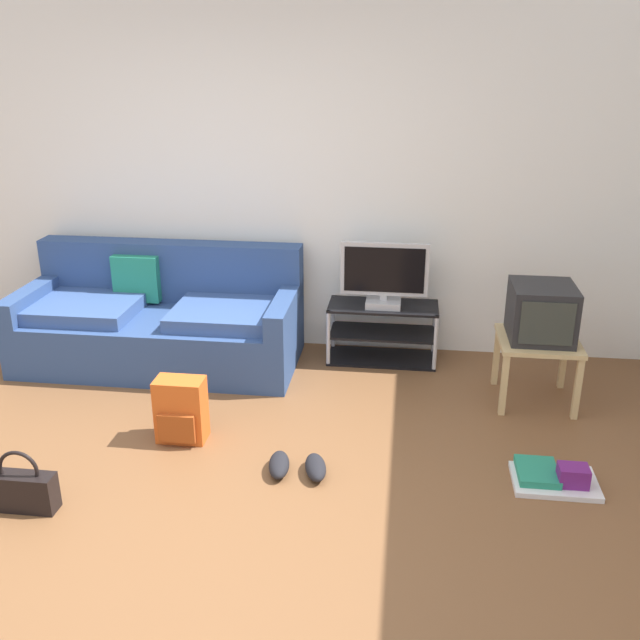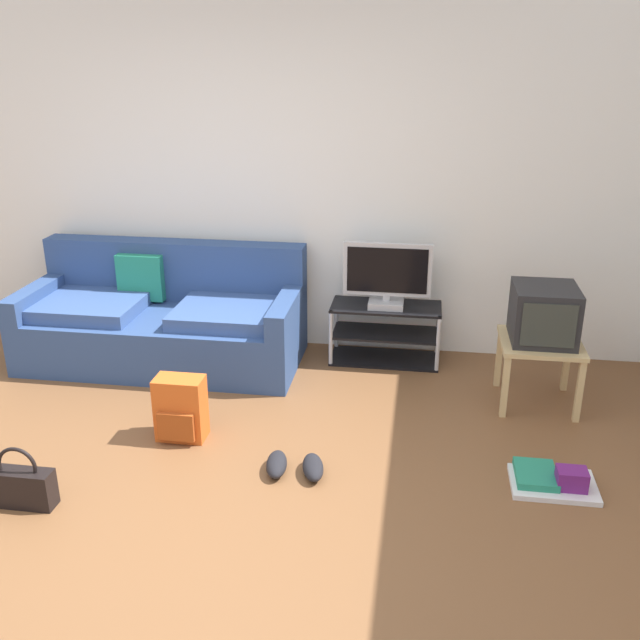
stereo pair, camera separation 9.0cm
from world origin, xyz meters
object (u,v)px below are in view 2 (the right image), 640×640
Objects in this scene: couch at (165,320)px; floor_tray at (552,480)px; flat_tv at (387,276)px; crt_tv at (544,314)px; tv_stand at (385,333)px; sneakers_pair at (295,466)px; backpack at (181,409)px; handbag at (21,486)px; side_table at (540,351)px.

floor_tray is (2.68, -1.36, -0.27)m from couch.
flat_tv is 1.48× the size of crt_tv.
sneakers_pair is (-0.40, -1.64, -0.18)m from tv_stand.
flat_tv is at bearing 75.34° from backpack.
floor_tray is (2.17, -0.21, -0.15)m from backpack.
backpack is 1.08× the size of sneakers_pair.
backpack reaches higher than handbag.
flat_tv reaches higher than sneakers_pair.
couch is 2.76m from crt_tv.
tv_stand is 2.32× the size of handbag.
crt_tv is 1.19m from floor_tray.
sneakers_pair is 1.42m from floor_tray.
tv_stand is 2.06× the size of backpack.
handbag is at bearing -129.49° from flat_tv.
couch is at bearing -172.70° from tv_stand.
floor_tray is (1.41, 0.07, -0.00)m from sneakers_pair.
sneakers_pair is (-1.45, -1.10, -0.59)m from crt_tv.
couch is 5.57× the size of sneakers_pair.
floor_tray is at bearing -91.89° from crt_tv.
handbag is (-2.80, -1.61, -0.52)m from crt_tv.
side_table is 1.14× the size of floor_tray.
side_table reaches higher than floor_tray.
tv_stand is 1.80× the size of floor_tray.
handbag reaches higher than floor_tray.
backpack is at bearing -130.37° from tv_stand.
crt_tv is at bearing 90.00° from side_table.
couch reaches higher than backpack.
flat_tv is 1.83m from backpack.
flat_tv is at bearing 123.27° from floor_tray.
floor_tray is at bearing -57.10° from tv_stand.
sneakers_pair is (-1.45, -1.08, -0.34)m from side_table.
flat_tv is 2.81m from handbag.
handbag is 0.95× the size of sneakers_pair.
couch is at bearing 173.11° from crt_tv.
tv_stand is 1.27× the size of flat_tv.
backpack is 1.13× the size of handbag.
sneakers_pair is 0.81× the size of floor_tray.
flat_tv is 1.96m from floor_tray.
sneakers_pair is (1.35, 0.51, -0.07)m from handbag.
crt_tv reaches higher than backpack.
couch is at bearing 153.20° from floor_tray.
handbag is 2.83m from floor_tray.
backpack is (-2.20, -0.80, -0.19)m from side_table.
tv_stand is at bearing 151.99° from side_table.
couch is 1.72m from flat_tv.
backpack is at bearing 159.40° from sneakers_pair.
flat_tv is 1.17m from crt_tv.
side_table is 2.35m from backpack.
crt_tv is at bearing -27.32° from tv_stand.
sneakers_pair is at bearing 20.54° from handbag.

